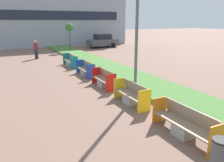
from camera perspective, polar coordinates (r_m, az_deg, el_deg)
name	(u,v)px	position (r m, az deg, el deg)	size (l,w,h in m)	color
planter_grass_strip	(150,86)	(12.42, 9.85, -1.17)	(2.80, 120.00, 0.18)	#4C7A38
building_backdrop	(57,19)	(35.40, -14.20, 15.54)	(20.66, 5.89, 7.94)	#939EAD
bench_orange_frame	(185,125)	(7.45, 18.46, -10.91)	(0.65, 2.44, 0.94)	#9E9B96
bench_yellow_frame	(132,96)	(9.77, 5.12, -3.87)	(0.65, 2.13, 0.94)	#9E9B96
bench_red_frame	(104,80)	(12.25, -2.12, 0.15)	(0.65, 1.97, 0.94)	#9E9B96
bench_blue_frame	(86,70)	(14.93, -6.88, 2.84)	(0.65, 2.10, 0.94)	#9E9B96
bench_teal_frame	(71,62)	(18.29, -10.75, 5.00)	(0.65, 2.25, 0.94)	#9E9B96
litter_bin	(219,157)	(6.02, 26.25, -17.42)	(0.43, 0.43, 0.93)	#4C4F51
street_lamp_post	(138,4)	(10.15, 6.68, 19.27)	(0.24, 0.44, 7.80)	#56595B
sapling_tree_far	(69,28)	(27.44, -11.12, 13.55)	(0.97, 0.97, 3.37)	brown
pedestrian_walking	(36,50)	(22.72, -19.28, 7.76)	(0.53, 0.24, 1.78)	#232633
parked_car_distant	(102,41)	(31.12, -2.51, 10.43)	(4.38, 2.26, 1.86)	#474C51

